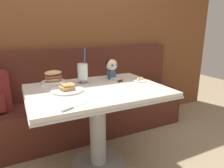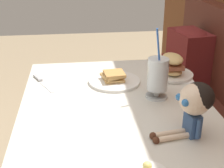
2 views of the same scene
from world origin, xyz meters
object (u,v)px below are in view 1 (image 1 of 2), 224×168
object	(u,v)px
seated_doll	(112,66)
toast_plate	(67,89)
milkshake_glass	(83,73)
butter_knife	(72,108)
butter_saucer	(140,80)
sandwich_plate	(53,78)

from	to	relation	value
seated_doll	toast_plate	bearing A→B (deg)	-156.52
milkshake_glass	butter_knife	world-z (taller)	milkshake_glass
butter_knife	seated_doll	bearing A→B (deg)	46.03
butter_saucer	seated_doll	distance (m)	0.31
sandwich_plate	butter_saucer	world-z (taller)	sandwich_plate
milkshake_glass	butter_saucer	size ratio (longest dim) A/B	2.63
toast_plate	seated_doll	bearing A→B (deg)	23.48
butter_saucer	butter_knife	bearing A→B (deg)	-153.63
butter_saucer	toast_plate	bearing A→B (deg)	-179.01
milkshake_glass	butter_knife	distance (m)	0.59
toast_plate	sandwich_plate	distance (m)	0.31
butter_saucer	seated_doll	xyz separation A→B (m)	(-0.20, 0.20, 0.12)
sandwich_plate	milkshake_glass	bearing A→B (deg)	-30.78
sandwich_plate	seated_doll	world-z (taller)	seated_doll
milkshake_glass	butter_saucer	distance (m)	0.53
sandwich_plate	seated_doll	xyz separation A→B (m)	(0.54, -0.09, 0.08)
toast_plate	butter_saucer	size ratio (longest dim) A/B	2.08
toast_plate	sandwich_plate	world-z (taller)	sandwich_plate
toast_plate	butter_saucer	distance (m)	0.68
milkshake_glass	butter_knife	bearing A→B (deg)	-115.14
milkshake_glass	seated_doll	world-z (taller)	milkshake_glass
toast_plate	milkshake_glass	xyz separation A→B (m)	(0.18, 0.16, 0.09)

